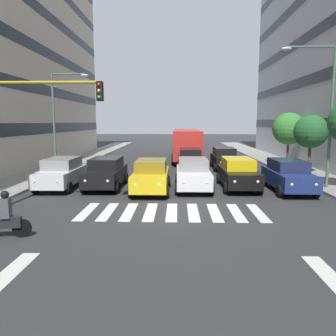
{
  "coord_description": "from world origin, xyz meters",
  "views": [
    {
      "loc": [
        -0.22,
        13.08,
        3.74
      ],
      "look_at": [
        0.25,
        -3.13,
        1.42
      ],
      "focal_mm": 34.31,
      "sensor_mm": 36.0,
      "label": 1
    }
  ],
  "objects_px": {
    "car_row2_1": "(224,158)",
    "street_lamp_left": "(324,102)",
    "car_4": "(106,172)",
    "traffic_light_gantry": "(20,122)",
    "street_tree_2": "(289,129)",
    "car_row2_0": "(190,160)",
    "motorcycle_with_rider": "(4,219)",
    "car_0": "(288,175)",
    "street_tree_1": "(311,132)",
    "street_lamp_right": "(59,112)",
    "bus_behind_traffic": "(186,142)",
    "car_3": "(151,176)",
    "car_1": "(238,173)",
    "car_2": "(193,174)",
    "car_5": "(62,173)"
  },
  "relations": [
    {
      "from": "car_row2_1",
      "to": "street_lamp_left",
      "type": "distance_m",
      "value": 9.83
    },
    {
      "from": "car_4",
      "to": "traffic_light_gantry",
      "type": "xyz_separation_m",
      "value": [
        2.23,
        5.23,
        2.86
      ]
    },
    {
      "from": "traffic_light_gantry",
      "to": "street_tree_2",
      "type": "bearing_deg",
      "value": -136.48
    },
    {
      "from": "car_row2_0",
      "to": "motorcycle_with_rider",
      "type": "xyz_separation_m",
      "value": [
        6.59,
        14.75,
        -0.24
      ]
    },
    {
      "from": "car_0",
      "to": "street_tree_1",
      "type": "relative_size",
      "value": 1.08
    },
    {
      "from": "car_4",
      "to": "street_lamp_right",
      "type": "relative_size",
      "value": 0.63
    },
    {
      "from": "car_row2_0",
      "to": "bus_behind_traffic",
      "type": "relative_size",
      "value": 0.42
    },
    {
      "from": "car_3",
      "to": "motorcycle_with_rider",
      "type": "bearing_deg",
      "value": 59.77
    },
    {
      "from": "car_row2_1",
      "to": "traffic_light_gantry",
      "type": "xyz_separation_m",
      "value": [
        10.11,
        12.98,
        2.86
      ]
    },
    {
      "from": "car_0",
      "to": "car_row2_1",
      "type": "xyz_separation_m",
      "value": [
        2.25,
        -8.42,
        0.0
      ]
    },
    {
      "from": "car_1",
      "to": "street_lamp_right",
      "type": "height_order",
      "value": "street_lamp_right"
    },
    {
      "from": "car_4",
      "to": "car_1",
      "type": "bearing_deg",
      "value": -179.85
    },
    {
      "from": "car_2",
      "to": "car_row2_1",
      "type": "bearing_deg",
      "value": -109.87
    },
    {
      "from": "street_lamp_left",
      "to": "street_lamp_right",
      "type": "bearing_deg",
      "value": -16.9
    },
    {
      "from": "car_1",
      "to": "car_2",
      "type": "distance_m",
      "value": 2.59
    },
    {
      "from": "traffic_light_gantry",
      "to": "street_tree_2",
      "type": "relative_size",
      "value": 1.24
    },
    {
      "from": "traffic_light_gantry",
      "to": "car_4",
      "type": "bearing_deg",
      "value": -113.14
    },
    {
      "from": "car_4",
      "to": "bus_behind_traffic",
      "type": "distance_m",
      "value": 14.37
    },
    {
      "from": "car_2",
      "to": "traffic_light_gantry",
      "type": "bearing_deg",
      "value": 34.46
    },
    {
      "from": "motorcycle_with_rider",
      "to": "traffic_light_gantry",
      "type": "distance_m",
      "value": 4.34
    },
    {
      "from": "street_lamp_right",
      "to": "motorcycle_with_rider",
      "type": "bearing_deg",
      "value": 102.04
    },
    {
      "from": "car_4",
      "to": "traffic_light_gantry",
      "type": "relative_size",
      "value": 0.81
    },
    {
      "from": "bus_behind_traffic",
      "to": "motorcycle_with_rider",
      "type": "relative_size",
      "value": 6.22
    },
    {
      "from": "car_0",
      "to": "car_3",
      "type": "bearing_deg",
      "value": 2.5
    },
    {
      "from": "car_2",
      "to": "street_lamp_right",
      "type": "height_order",
      "value": "street_lamp_right"
    },
    {
      "from": "street_lamp_right",
      "to": "car_0",
      "type": "bearing_deg",
      "value": 159.79
    },
    {
      "from": "bus_behind_traffic",
      "to": "street_tree_1",
      "type": "distance_m",
      "value": 12.26
    },
    {
      "from": "street_lamp_left",
      "to": "motorcycle_with_rider",
      "type": "bearing_deg",
      "value": 30.37
    },
    {
      "from": "bus_behind_traffic",
      "to": "car_row2_0",
      "type": "bearing_deg",
      "value": 90.86
    },
    {
      "from": "traffic_light_gantry",
      "to": "street_lamp_right",
      "type": "xyz_separation_m",
      "value": [
        2.01,
        -9.86,
        0.71
      ]
    },
    {
      "from": "street_tree_1",
      "to": "street_tree_2",
      "type": "xyz_separation_m",
      "value": [
        -0.27,
        -5.25,
        0.1
      ]
    },
    {
      "from": "car_1",
      "to": "car_row2_1",
      "type": "xyz_separation_m",
      "value": [
        -0.34,
        -7.74,
        0.0
      ]
    },
    {
      "from": "car_2",
      "to": "motorcycle_with_rider",
      "type": "xyz_separation_m",
      "value": [
        6.49,
        7.89,
        -0.24
      ]
    },
    {
      "from": "car_1",
      "to": "car_0",
      "type": "bearing_deg",
      "value": 165.24
    },
    {
      "from": "bus_behind_traffic",
      "to": "street_lamp_left",
      "type": "relative_size",
      "value": 1.37
    },
    {
      "from": "car_row2_1",
      "to": "car_row2_0",
      "type": "bearing_deg",
      "value": 22.88
    },
    {
      "from": "car_4",
      "to": "traffic_light_gantry",
      "type": "bearing_deg",
      "value": 66.86
    },
    {
      "from": "motorcycle_with_rider",
      "to": "street_tree_1",
      "type": "relative_size",
      "value": 0.41
    },
    {
      "from": "car_row2_1",
      "to": "street_tree_1",
      "type": "relative_size",
      "value": 1.08
    },
    {
      "from": "car_3",
      "to": "car_row2_0",
      "type": "xyz_separation_m",
      "value": [
        -2.4,
        -7.56,
        0.0
      ]
    },
    {
      "from": "bus_behind_traffic",
      "to": "car_5",
      "type": "bearing_deg",
      "value": 61.15
    },
    {
      "from": "car_1",
      "to": "car_3",
      "type": "height_order",
      "value": "same"
    },
    {
      "from": "car_3",
      "to": "car_2",
      "type": "bearing_deg",
      "value": -162.92
    },
    {
      "from": "car_row2_0",
      "to": "car_1",
      "type": "bearing_deg",
      "value": 110.62
    },
    {
      "from": "car_row2_1",
      "to": "motorcycle_with_rider",
      "type": "xyz_separation_m",
      "value": [
        9.39,
        15.93,
        -0.24
      ]
    },
    {
      "from": "car_0",
      "to": "car_5",
      "type": "xyz_separation_m",
      "value": [
        12.65,
        -0.51,
        0.0
      ]
    },
    {
      "from": "motorcycle_with_rider",
      "to": "street_lamp_left",
      "type": "relative_size",
      "value": 0.22
    },
    {
      "from": "car_3",
      "to": "car_5",
      "type": "bearing_deg",
      "value": -9.12
    },
    {
      "from": "car_1",
      "to": "car_2",
      "type": "xyz_separation_m",
      "value": [
        2.57,
        0.3,
        0.0
      ]
    },
    {
      "from": "street_tree_2",
      "to": "car_4",
      "type": "bearing_deg",
      "value": 35.82
    }
  ]
}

